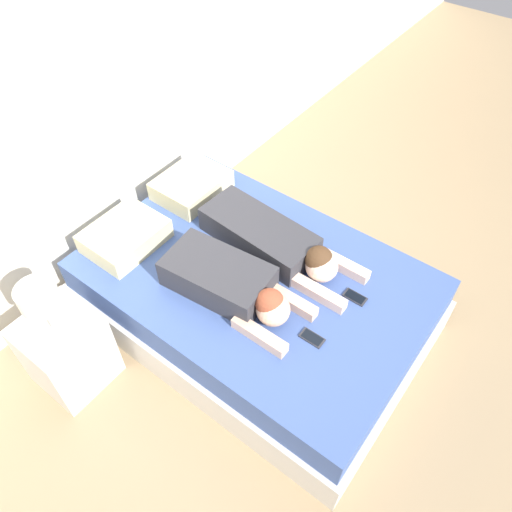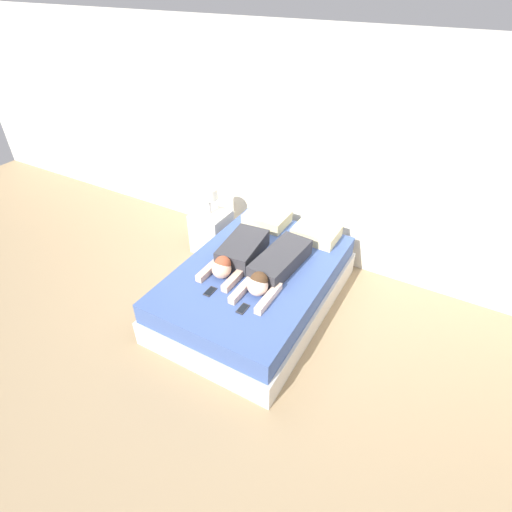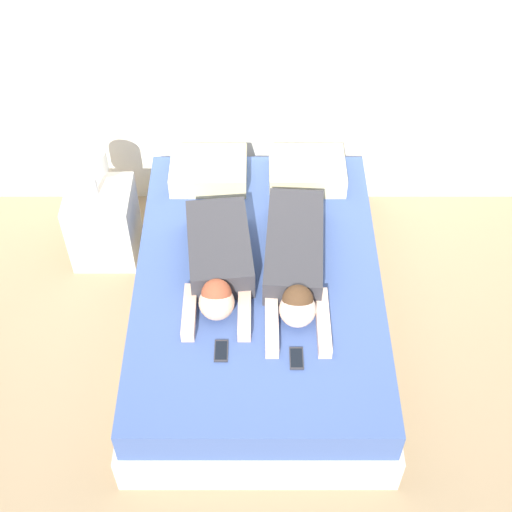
{
  "view_description": "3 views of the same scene",
  "coord_description": "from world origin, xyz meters",
  "px_view_note": "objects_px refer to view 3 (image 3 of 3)",
  "views": [
    {
      "loc": [
        -1.58,
        -1.21,
        2.88
      ],
      "look_at": [
        0.0,
        0.0,
        0.66
      ],
      "focal_mm": 35.0,
      "sensor_mm": 36.0,
      "label": 1
    },
    {
      "loc": [
        1.6,
        -2.8,
        3.01
      ],
      "look_at": [
        0.0,
        0.0,
        0.66
      ],
      "focal_mm": 28.0,
      "sensor_mm": 36.0,
      "label": 2
    },
    {
      "loc": [
        -0.01,
        -2.68,
        3.61
      ],
      "look_at": [
        0.0,
        0.0,
        0.66
      ],
      "focal_mm": 50.0,
      "sensor_mm": 36.0,
      "label": 3
    }
  ],
  "objects_px": {
    "nightstand": "(100,220)",
    "cell_phone_left": "(219,351)",
    "person_left": "(216,262)",
    "cell_phone_right": "(295,358)",
    "pillow_head_left": "(206,171)",
    "bed": "(256,301)",
    "pillow_head_right": "(305,170)",
    "person_right": "(293,262)"
  },
  "relations": [
    {
      "from": "pillow_head_right",
      "to": "nightstand",
      "type": "bearing_deg",
      "value": -172.69
    },
    {
      "from": "pillow_head_left",
      "to": "nightstand",
      "type": "relative_size",
      "value": 0.56
    },
    {
      "from": "person_left",
      "to": "nightstand",
      "type": "distance_m",
      "value": 1.07
    },
    {
      "from": "pillow_head_left",
      "to": "cell_phone_left",
      "type": "height_order",
      "value": "pillow_head_left"
    },
    {
      "from": "person_left",
      "to": "cell_phone_right",
      "type": "bearing_deg",
      "value": -54.54
    },
    {
      "from": "pillow_head_right",
      "to": "person_right",
      "type": "height_order",
      "value": "person_right"
    },
    {
      "from": "person_right",
      "to": "nightstand",
      "type": "relative_size",
      "value": 1.29
    },
    {
      "from": "pillow_head_left",
      "to": "cell_phone_left",
      "type": "distance_m",
      "value": 1.37
    },
    {
      "from": "pillow_head_right",
      "to": "cell_phone_right",
      "type": "height_order",
      "value": "pillow_head_right"
    },
    {
      "from": "pillow_head_left",
      "to": "cell_phone_right",
      "type": "xyz_separation_m",
      "value": [
        0.52,
        -1.41,
        -0.06
      ]
    },
    {
      "from": "bed",
      "to": "nightstand",
      "type": "height_order",
      "value": "nightstand"
    },
    {
      "from": "bed",
      "to": "cell_phone_left",
      "type": "xyz_separation_m",
      "value": [
        -0.19,
        -0.54,
        0.26
      ]
    },
    {
      "from": "pillow_head_right",
      "to": "person_left",
      "type": "distance_m",
      "value": 0.98
    },
    {
      "from": "cell_phone_left",
      "to": "cell_phone_right",
      "type": "bearing_deg",
      "value": -6.86
    },
    {
      "from": "bed",
      "to": "pillow_head_left",
      "type": "bearing_deg",
      "value": 111.19
    },
    {
      "from": "person_right",
      "to": "cell_phone_right",
      "type": "distance_m",
      "value": 0.6
    },
    {
      "from": "nightstand",
      "to": "bed",
      "type": "bearing_deg",
      "value": -32.33
    },
    {
      "from": "pillow_head_right",
      "to": "person_left",
      "type": "height_order",
      "value": "person_left"
    },
    {
      "from": "cell_phone_right",
      "to": "nightstand",
      "type": "distance_m",
      "value": 1.75
    },
    {
      "from": "cell_phone_left",
      "to": "cell_phone_right",
      "type": "xyz_separation_m",
      "value": [
        0.39,
        -0.05,
        0.0
      ]
    },
    {
      "from": "pillow_head_right",
      "to": "cell_phone_left",
      "type": "distance_m",
      "value": 1.45
    },
    {
      "from": "person_left",
      "to": "cell_phone_right",
      "type": "relative_size",
      "value": 6.78
    },
    {
      "from": "pillow_head_left",
      "to": "cell_phone_right",
      "type": "relative_size",
      "value": 3.55
    },
    {
      "from": "nightstand",
      "to": "cell_phone_left",
      "type": "bearing_deg",
      "value": -55.12
    },
    {
      "from": "cell_phone_left",
      "to": "pillow_head_right",
      "type": "bearing_deg",
      "value": 69.36
    },
    {
      "from": "pillow_head_left",
      "to": "pillow_head_right",
      "type": "xyz_separation_m",
      "value": [
        0.63,
        0.0,
        0.0
      ]
    },
    {
      "from": "bed",
      "to": "pillow_head_right",
      "type": "height_order",
      "value": "pillow_head_right"
    },
    {
      "from": "pillow_head_right",
      "to": "person_left",
      "type": "relative_size",
      "value": 0.52
    },
    {
      "from": "bed",
      "to": "person_right",
      "type": "distance_m",
      "value": 0.41
    },
    {
      "from": "cell_phone_right",
      "to": "pillow_head_left",
      "type": "bearing_deg",
      "value": 110.15
    },
    {
      "from": "bed",
      "to": "nightstand",
      "type": "relative_size",
      "value": 2.46
    },
    {
      "from": "nightstand",
      "to": "pillow_head_right",
      "type": "bearing_deg",
      "value": 7.31
    },
    {
      "from": "bed",
      "to": "pillow_head_left",
      "type": "relative_size",
      "value": 4.42
    },
    {
      "from": "bed",
      "to": "nightstand",
      "type": "distance_m",
      "value": 1.21
    },
    {
      "from": "person_right",
      "to": "cell_phone_right",
      "type": "bearing_deg",
      "value": -91.11
    },
    {
      "from": "bed",
      "to": "pillow_head_right",
      "type": "relative_size",
      "value": 4.42
    },
    {
      "from": "pillow_head_right",
      "to": "bed",
      "type": "bearing_deg",
      "value": -111.19
    },
    {
      "from": "bed",
      "to": "cell_phone_left",
      "type": "relative_size",
      "value": 15.66
    },
    {
      "from": "cell_phone_left",
      "to": "nightstand",
      "type": "xyz_separation_m",
      "value": [
        -0.83,
        1.19,
        -0.21
      ]
    },
    {
      "from": "person_left",
      "to": "cell_phone_right",
      "type": "height_order",
      "value": "person_left"
    },
    {
      "from": "pillow_head_left",
      "to": "nightstand",
      "type": "xyz_separation_m",
      "value": [
        -0.7,
        -0.17,
        -0.27
      ]
    },
    {
      "from": "pillow_head_left",
      "to": "nightstand",
      "type": "distance_m",
      "value": 0.78
    }
  ]
}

